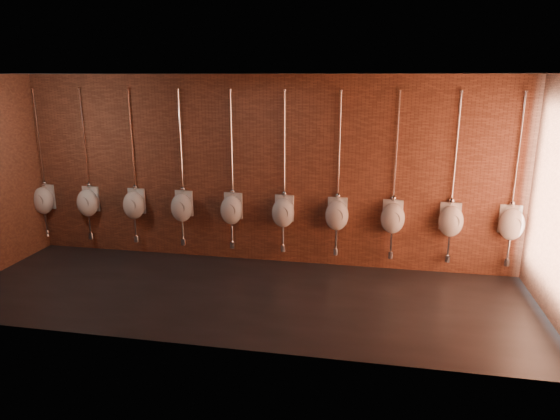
{
  "coord_description": "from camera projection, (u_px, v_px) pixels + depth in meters",
  "views": [
    {
      "loc": [
        1.83,
        -6.65,
        3.18
      ],
      "look_at": [
        0.39,
        0.9,
        1.1
      ],
      "focal_mm": 32.0,
      "sensor_mm": 36.0,
      "label": 1
    }
  ],
  "objects": [
    {
      "name": "ground",
      "position": [
        243.0,
        295.0,
        7.47
      ],
      "size": [
        8.5,
        8.5,
        0.0
      ],
      "primitive_type": "plane",
      "color": "black",
      "rests_on": "ground"
    },
    {
      "name": "room_shell",
      "position": [
        240.0,
        162.0,
        6.94
      ],
      "size": [
        8.54,
        3.04,
        3.22
      ],
      "color": "black",
      "rests_on": "ground"
    },
    {
      "name": "urinal_0",
      "position": [
        43.0,
        200.0,
        9.26
      ],
      "size": [
        0.42,
        0.37,
        2.72
      ],
      "color": "white",
      "rests_on": "ground"
    },
    {
      "name": "urinal_1",
      "position": [
        88.0,
        202.0,
        9.1
      ],
      "size": [
        0.42,
        0.37,
        2.72
      ],
      "color": "white",
      "rests_on": "ground"
    },
    {
      "name": "urinal_2",
      "position": [
        134.0,
        204.0,
        8.94
      ],
      "size": [
        0.42,
        0.37,
        2.72
      ],
      "color": "white",
      "rests_on": "ground"
    },
    {
      "name": "urinal_3",
      "position": [
        182.0,
        207.0,
        8.77
      ],
      "size": [
        0.42,
        0.37,
        2.72
      ],
      "color": "white",
      "rests_on": "ground"
    },
    {
      "name": "urinal_4",
      "position": [
        232.0,
        209.0,
        8.61
      ],
      "size": [
        0.42,
        0.37,
        2.72
      ],
      "color": "white",
      "rests_on": "ground"
    },
    {
      "name": "urinal_5",
      "position": [
        283.0,
        212.0,
        8.45
      ],
      "size": [
        0.42,
        0.37,
        2.72
      ],
      "color": "white",
      "rests_on": "ground"
    },
    {
      "name": "urinal_6",
      "position": [
        337.0,
        214.0,
        8.28
      ],
      "size": [
        0.42,
        0.37,
        2.72
      ],
      "color": "white",
      "rests_on": "ground"
    },
    {
      "name": "urinal_7",
      "position": [
        393.0,
        217.0,
        8.12
      ],
      "size": [
        0.42,
        0.37,
        2.72
      ],
      "color": "white",
      "rests_on": "ground"
    },
    {
      "name": "urinal_8",
      "position": [
        451.0,
        220.0,
        7.96
      ],
      "size": [
        0.42,
        0.37,
        2.72
      ],
      "color": "white",
      "rests_on": "ground"
    },
    {
      "name": "urinal_9",
      "position": [
        511.0,
        223.0,
        7.79
      ],
      "size": [
        0.42,
        0.37,
        2.72
      ],
      "color": "white",
      "rests_on": "ground"
    }
  ]
}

